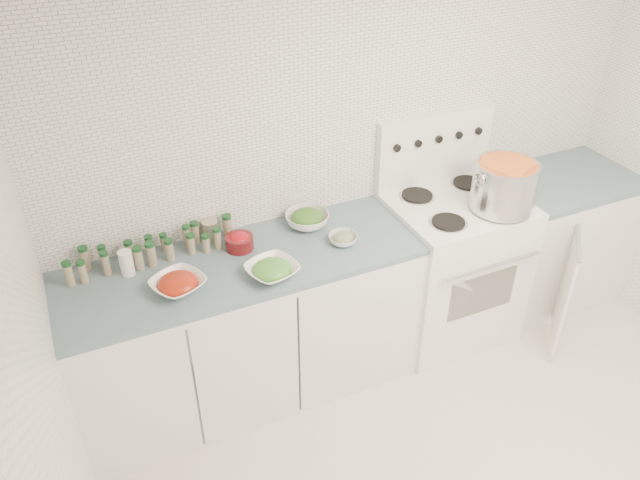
{
  "coord_description": "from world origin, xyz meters",
  "views": [
    {
      "loc": [
        -1.53,
        -1.3,
        2.76
      ],
      "look_at": [
        -0.41,
        1.14,
        0.94
      ],
      "focal_mm": 35.0,
      "sensor_mm": 36.0,
      "label": 1
    }
  ],
  "objects_px": {
    "stock_pot": "(505,184)",
    "bowl_tomato": "(178,284)",
    "stove": "(449,263)",
    "bowl_snowpea": "(272,270)"
  },
  "relations": [
    {
      "from": "stock_pot",
      "to": "bowl_tomato",
      "type": "bearing_deg",
      "value": 177.59
    },
    {
      "from": "bowl_tomato",
      "to": "bowl_snowpea",
      "type": "height_order",
      "value": "bowl_snowpea"
    },
    {
      "from": "stove",
      "to": "bowl_snowpea",
      "type": "relative_size",
      "value": 4.51
    },
    {
      "from": "stove",
      "to": "stock_pot",
      "type": "relative_size",
      "value": 3.64
    },
    {
      "from": "stove",
      "to": "bowl_snowpea",
      "type": "bearing_deg",
      "value": -171.93
    },
    {
      "from": "bowl_tomato",
      "to": "stock_pot",
      "type": "bearing_deg",
      "value": -2.41
    },
    {
      "from": "stock_pot",
      "to": "bowl_tomato",
      "type": "height_order",
      "value": "stock_pot"
    },
    {
      "from": "stove",
      "to": "bowl_tomato",
      "type": "xyz_separation_m",
      "value": [
        -1.65,
        -0.09,
        0.44
      ]
    },
    {
      "from": "stove",
      "to": "bowl_snowpea",
      "type": "height_order",
      "value": "stove"
    },
    {
      "from": "bowl_snowpea",
      "to": "bowl_tomato",
      "type": "bearing_deg",
      "value": 169.57
    }
  ]
}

